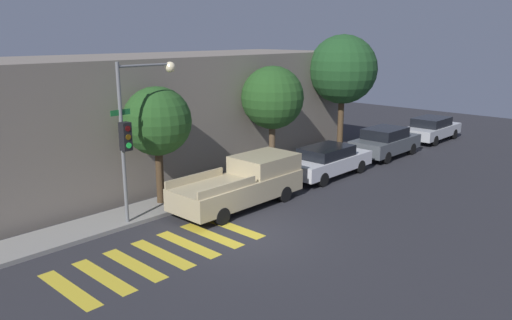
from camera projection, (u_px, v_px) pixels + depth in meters
ground_plane at (244, 236)px, 15.70m from camera, size 60.00×60.00×0.00m
sidewalk at (166, 205)px, 18.37m from camera, size 26.00×1.69×0.14m
building_row at (100, 122)px, 20.55m from camera, size 26.00×6.00×5.30m
crosswalk at (162, 254)px, 14.41m from camera, size 6.14×2.60×0.00m
traffic_light_pole at (135, 120)px, 16.01m from camera, size 2.54×0.56×5.36m
pickup_truck at (244, 183)px, 18.42m from camera, size 5.25×1.95×1.72m
sedan_near_corner at (327, 161)px, 22.19m from camera, size 4.68×1.78×1.37m
sedan_middle at (385, 142)px, 25.83m from camera, size 4.31×1.88×1.51m
sedan_far_end at (431, 128)px, 29.75m from camera, size 4.42×1.86×1.40m
tree_near_corner at (157, 122)px, 17.73m from camera, size 2.47×2.47×4.41m
tree_midblock at (272, 98)px, 22.06m from camera, size 2.79×2.79×4.86m
tree_far_end at (343, 70)px, 25.71m from camera, size 3.54×3.54×6.20m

